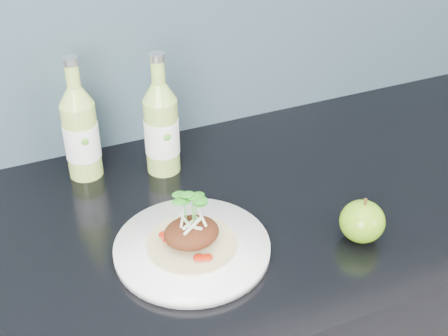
% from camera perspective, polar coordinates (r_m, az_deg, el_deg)
% --- Properties ---
extents(dinner_plate, '(0.31, 0.31, 0.02)m').
position_cam_1_polar(dinner_plate, '(0.98, -2.93, -7.35)').
color(dinner_plate, white).
rests_on(dinner_plate, kitchen_counter).
extents(pork_taco, '(0.14, 0.14, 0.09)m').
position_cam_1_polar(pork_taco, '(0.95, -3.00, -5.72)').
color(pork_taco, tan).
rests_on(pork_taco, dinner_plate).
extents(green_apple, '(0.09, 0.09, 0.08)m').
position_cam_1_polar(green_apple, '(1.01, 12.53, -4.79)').
color(green_apple, '#4F820E').
rests_on(green_apple, kitchen_counter).
extents(cider_bottle_left, '(0.08, 0.08, 0.23)m').
position_cam_1_polar(cider_bottle_left, '(1.13, -12.96, 3.19)').
color(cider_bottle_left, '#A1C351').
rests_on(cider_bottle_left, kitchen_counter).
extents(cider_bottle_right, '(0.08, 0.08, 0.23)m').
position_cam_1_polar(cider_bottle_right, '(1.12, -5.74, 3.65)').
color(cider_bottle_right, '#93BB4E').
rests_on(cider_bottle_right, kitchen_counter).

